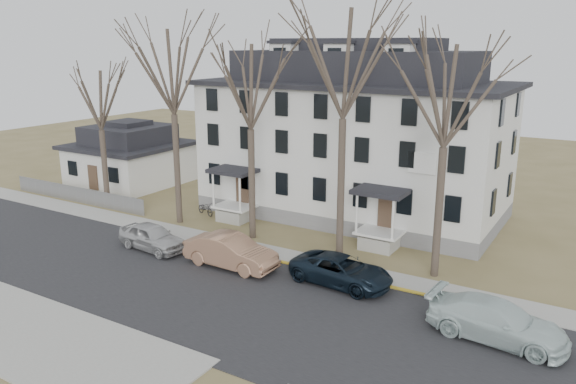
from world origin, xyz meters
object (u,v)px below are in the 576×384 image
Objects in this scene: tree_bungalow at (99,96)px; car_navy at (341,271)px; tree_center at (344,56)px; bicycle_left at (205,209)px; small_house at (130,157)px; car_white at (497,322)px; boarding_house at (354,138)px; tree_far_left at (172,66)px; tree_mid_left at (250,81)px; car_silver at (152,237)px; car_tan at (231,252)px; tree_mid_right at (448,89)px.

tree_bungalow reaches higher than car_navy.
tree_center is 8.34× the size of bicycle_left.
car_white is (32.61, -11.39, -1.44)m from small_house.
tree_far_left reaches higher than boarding_house.
tree_bungalow is (-13.00, 0.00, -1.48)m from tree_mid_left.
car_white is (19.35, -0.34, 0.04)m from car_silver.
tree_bungalow reaches higher than car_tan.
tree_center is 2.78× the size of car_tan.
car_white is at bearing -13.52° from tree_far_left.
bicycle_left is (-1.72, 6.94, -0.31)m from car_silver.
tree_mid_left is at bearing -20.03° from small_house.
tree_bungalow is at bearing 180.00° from tree_far_left.
tree_center is 2.64× the size of car_white.
car_navy is at bearing -21.45° from small_house.
tree_far_left is 2.46× the size of car_white.
tree_center is 11.98m from car_tan.
bicycle_left is at bearing 75.49° from car_white.
boarding_house is 4.60× the size of car_silver.
tree_center is at bearing -41.90° from car_tan.
tree_center is 1.15× the size of tree_mid_right.
tree_center is at bearing 66.16° from car_white.
car_silver is (-15.24, -4.85, -8.83)m from tree_mid_right.
car_silver is at bearing -162.33° from tree_mid_right.
bicycle_left is (-16.95, 2.08, -9.14)m from tree_mid_right.
tree_center reaches higher than bicycle_left.
boarding_house reaches higher than car_navy.
tree_mid_left is at bearing 0.00° from tree_bungalow.
tree_mid_left is 1.00× the size of tree_mid_right.
small_house is 17.32m from car_silver.
tree_far_left reaches higher than car_silver.
tree_center is (6.00, 0.00, 1.48)m from tree_mid_left.
boarding_house reaches higher than small_house.
tree_far_left reaches higher than small_house.
car_tan is 6.17m from car_navy.
small_house is 1.56× the size of car_white.
small_house is at bearing 150.61° from tree_far_left.
boarding_house reaches higher than car_tan.
bicycle_left is (-8.45, -6.07, -4.92)m from boarding_house.
small_house is at bearing 122.84° from tree_bungalow.
car_silver is 2.56× the size of bicycle_left.
car_silver is at bearing 93.54° from car_white.
tree_mid_right is at bearing -12.27° from small_house.
boarding_house is at bearing 136.19° from tree_mid_right.
tree_bungalow is at bearing 180.00° from tree_mid_right.
boarding_house is at bearing 5.59° from small_house.
bicycle_left is at bearing 47.99° from car_tan.
tree_mid_left is at bearing -92.66° from bicycle_left.
car_tan reaches higher than bicycle_left.
boarding_house is at bearing 26.92° from car_navy.
car_white is (13.85, -0.60, -0.06)m from car_tan.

